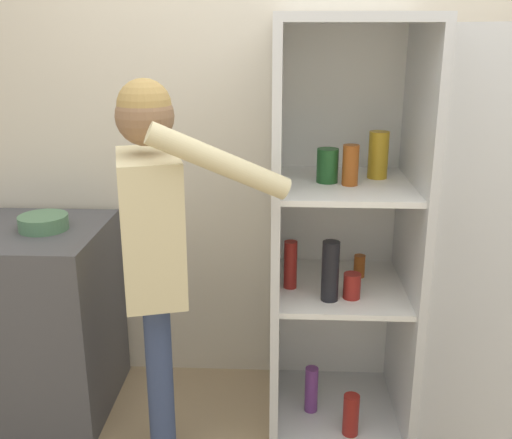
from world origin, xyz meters
name	(u,v)px	position (x,y,z in m)	size (l,w,h in m)	color
wall_back	(296,131)	(0.00, 0.98, 1.27)	(7.00, 0.06, 2.55)	beige
refrigerator	(371,241)	(0.31, 0.52, 0.89)	(0.97, 1.18, 1.79)	silver
person	(154,232)	(-0.54, 0.26, 1.01)	(0.69, 0.50, 1.57)	#384770
counter	(24,319)	(-1.25, 0.61, 0.44)	(0.78, 0.64, 0.89)	#4C4C51
bowl	(43,222)	(-1.11, 0.61, 0.92)	(0.21, 0.21, 0.06)	#517F5B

